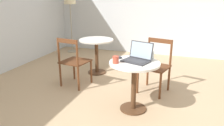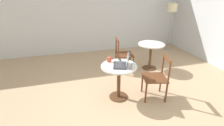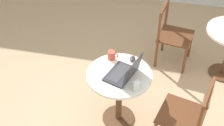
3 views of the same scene
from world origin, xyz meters
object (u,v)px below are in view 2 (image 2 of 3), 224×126
object	(u,v)px
laptop	(122,63)
drinking_glass	(133,66)
chair_near_right	(157,77)
floor_lamp	(172,11)
chair_mid_left	(123,54)
mug	(109,60)
mouse	(120,59)
cafe_table_mid	(151,50)
cafe_table_near	(119,73)

from	to	relation	value
laptop	drinking_glass	bearing A→B (deg)	-47.51
chair_near_right	floor_lamp	distance (m)	3.36
chair_mid_left	drinking_glass	bearing A→B (deg)	-101.81
chair_mid_left	floor_lamp	size ratio (longest dim) A/B	0.56
chair_mid_left	mug	world-z (taller)	chair_mid_left
chair_mid_left	mouse	distance (m)	1.07
floor_lamp	mug	distance (m)	3.59
drinking_glass	mug	bearing A→B (deg)	129.16
drinking_glass	chair_near_right	bearing A→B (deg)	0.34
cafe_table_mid	mouse	distance (m)	1.43
cafe_table_mid	chair_mid_left	world-z (taller)	chair_mid_left
chair_near_right	laptop	distance (m)	0.77
chair_near_right	laptop	size ratio (longest dim) A/B	2.08
cafe_table_mid	chair_mid_left	xyz separation A→B (m)	(-0.75, 0.12, -0.10)
chair_mid_left	mouse	xyz separation A→B (m)	(-0.40, -0.95, 0.28)
chair_mid_left	laptop	bearing A→B (deg)	-109.87
cafe_table_near	laptop	size ratio (longest dim) A/B	1.69
chair_mid_left	floor_lamp	distance (m)	2.63
chair_mid_left	drinking_glass	distance (m)	1.46
mouse	mug	xyz separation A→B (m)	(-0.23, -0.03, 0.03)
cafe_table_near	cafe_table_mid	bearing A→B (deg)	40.98
laptop	drinking_glass	xyz separation A→B (m)	(0.15, -0.17, 0.00)
floor_lamp	mouse	world-z (taller)	floor_lamp
chair_mid_left	laptop	world-z (taller)	laptop
cafe_table_near	mouse	xyz separation A→B (m)	(0.10, 0.25, 0.18)
cafe_table_near	mug	world-z (taller)	mug
cafe_table_mid	mug	size ratio (longest dim) A/B	5.88
floor_lamp	laptop	bearing A→B (deg)	-136.55
chair_near_right	chair_mid_left	distance (m)	1.41
laptop	drinking_glass	size ratio (longest dim) A/B	3.91
cafe_table_near	cafe_table_mid	world-z (taller)	same
chair_near_right	mug	distance (m)	1.01
floor_lamp	drinking_glass	bearing A→B (deg)	-132.93
chair_near_right	chair_mid_left	bearing A→B (deg)	99.45
chair_mid_left	floor_lamp	world-z (taller)	floor_lamp
cafe_table_near	cafe_table_mid	distance (m)	1.65
cafe_table_near	chair_near_right	size ratio (longest dim) A/B	0.81
laptop	floor_lamp	bearing A→B (deg)	43.45
cafe_table_near	floor_lamp	size ratio (longest dim) A/B	0.45
cafe_table_mid	chair_near_right	xyz separation A→B (m)	(-0.52, -1.27, -0.10)
floor_lamp	mug	bearing A→B (deg)	-141.61
cafe_table_near	drinking_glass	world-z (taller)	drinking_glass
cafe_table_near	drinking_glass	distance (m)	0.36
laptop	cafe_table_near	bearing A→B (deg)	155.16
floor_lamp	laptop	distance (m)	3.61
chair_mid_left	drinking_glass	world-z (taller)	chair_mid_left
mouse	drinking_glass	world-z (taller)	drinking_glass
chair_mid_left	chair_near_right	bearing A→B (deg)	-80.55
chair_near_right	mug	bearing A→B (deg)	154.35
chair_mid_left	mouse	size ratio (longest dim) A/B	8.82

